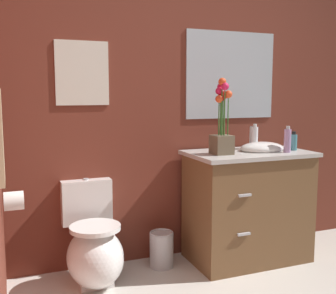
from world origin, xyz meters
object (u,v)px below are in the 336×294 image
at_px(soap_bottle, 255,137).
at_px(vanity_cabinet, 248,204).
at_px(lotion_bottle, 294,142).
at_px(hanging_towel, 0,137).
at_px(wall_mirror, 231,75).
at_px(toilet, 94,249).
at_px(flower_vase, 222,126).
at_px(wall_poster, 82,73).
at_px(hand_wash_bottle, 287,140).
at_px(trash_bin, 162,249).
at_px(toilet_paper_roll, 14,201).

bearing_deg(soap_bottle, vanity_cabinet, -136.73).
xyz_separation_m(lotion_bottle, hanging_towel, (-2.13, -0.20, 0.14)).
bearing_deg(soap_bottle, wall_mirror, 125.25).
bearing_deg(toilet, soap_bottle, 3.84).
bearing_deg(toilet, flower_vase, -4.02).
distance_m(vanity_cabinet, flower_vase, 0.68).
relative_size(wall_poster, hanging_towel, 0.87).
relative_size(hand_wash_bottle, hanging_towel, 0.39).
height_order(trash_bin, wall_mirror, wall_mirror).
xyz_separation_m(trash_bin, hanging_towel, (-1.08, -0.37, 0.93)).
bearing_deg(trash_bin, toilet_paper_roll, -165.07).
height_order(flower_vase, hanging_towel, flower_vase).
xyz_separation_m(wall_poster, toilet_paper_roll, (-0.50, -0.46, -0.77)).
relative_size(hand_wash_bottle, toilet_paper_roll, 1.82).
height_order(hanging_towel, toilet_paper_roll, hanging_towel).
bearing_deg(hand_wash_bottle, wall_mirror, 119.67).
xyz_separation_m(hand_wash_bottle, wall_mirror, (-0.25, 0.44, 0.50)).
xyz_separation_m(vanity_cabinet, hand_wash_bottle, (0.25, -0.14, 0.51)).
xyz_separation_m(lotion_bottle, wall_mirror, (-0.37, 0.35, 0.52)).
height_order(toilet, vanity_cabinet, vanity_cabinet).
height_order(soap_bottle, hand_wash_bottle, same).
distance_m(flower_vase, toilet_paper_roll, 1.50).
height_order(flower_vase, trash_bin, flower_vase).
relative_size(lotion_bottle, toilet_paper_roll, 1.35).
bearing_deg(hand_wash_bottle, toilet_paper_roll, -179.16).
distance_m(trash_bin, wall_mirror, 1.49).
distance_m(flower_vase, soap_bottle, 0.43).
distance_m(trash_bin, hanging_towel, 1.47).
distance_m(vanity_cabinet, hanging_towel, 1.89).
bearing_deg(soap_bottle, hanging_towel, -168.66).
height_order(toilet, soap_bottle, soap_bottle).
xyz_separation_m(wall_poster, wall_mirror, (1.21, 0.00, 0.00)).
bearing_deg(hanging_towel, wall_poster, 45.17).
bearing_deg(toilet_paper_roll, soap_bottle, 8.87).
bearing_deg(wall_mirror, toilet, -167.51).
height_order(soap_bottle, lotion_bottle, soap_bottle).
bearing_deg(hand_wash_bottle, soap_bottle, 115.41).
height_order(toilet, wall_poster, wall_poster).
height_order(flower_vase, lotion_bottle, flower_vase).
relative_size(soap_bottle, toilet_paper_roll, 1.83).
bearing_deg(wall_poster, trash_bin, -19.91).
distance_m(toilet, trash_bin, 0.54).
bearing_deg(hanging_towel, trash_bin, 18.71).
xyz_separation_m(hand_wash_bottle, wall_poster, (-1.46, 0.44, 0.49)).
bearing_deg(wall_mirror, toilet_paper_roll, -164.78).
bearing_deg(trash_bin, wall_mirror, 15.65).
bearing_deg(toilet_paper_roll, lotion_bottle, 3.01).
xyz_separation_m(vanity_cabinet, soap_bottle, (0.12, 0.12, 0.51)).
distance_m(flower_vase, hanging_towel, 1.52).
bearing_deg(lotion_bottle, vanity_cabinet, 170.60).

